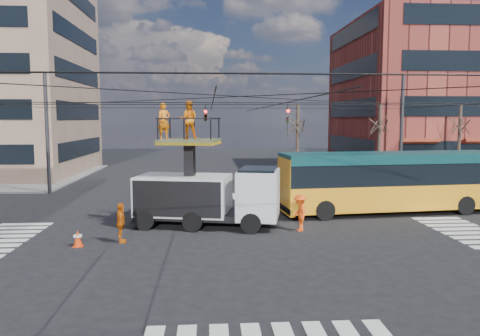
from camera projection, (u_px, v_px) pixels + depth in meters
name	position (u px, v px, depth m)	size (l,w,h in m)	color
ground	(241.00, 235.00, 20.13)	(120.00, 120.00, 0.00)	black
sidewalk_ne	(456.00, 173.00, 42.34)	(18.00, 18.00, 0.12)	slate
crosswalks	(241.00, 234.00, 20.13)	(22.40, 22.40, 0.02)	silver
building_ne	(453.00, 98.00, 44.63)	(20.06, 16.06, 14.00)	maroon
overhead_network	(238.00, 135.00, 20.08)	(24.24, 24.24, 8.00)	#2D2D30
tree_a	(298.00, 124.00, 33.37)	(2.00, 2.00, 6.00)	#382B21
tree_b	(380.00, 124.00, 33.76)	(2.00, 2.00, 6.00)	#382B21
tree_c	(460.00, 124.00, 34.16)	(2.00, 2.00, 6.00)	#382B21
utility_truck	(207.00, 184.00, 21.59)	(7.32, 3.78, 5.80)	black
city_bus	(391.00, 181.00, 24.70)	(12.02, 3.85, 3.20)	orange
traffic_cone	(78.00, 238.00, 18.24)	(0.36, 0.36, 0.66)	red
worker_ground	(121.00, 223.00, 18.76)	(0.95, 0.40, 1.62)	#CE5C0D
flagger	(300.00, 213.00, 20.74)	(1.06, 0.61, 1.64)	#FF4E10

